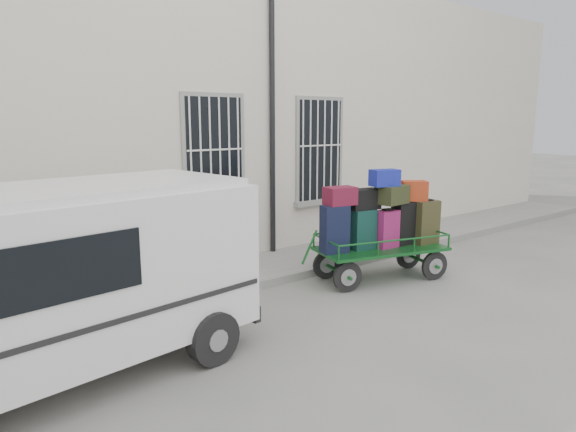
{
  "coord_description": "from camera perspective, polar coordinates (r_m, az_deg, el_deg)",
  "views": [
    {
      "loc": [
        -5.38,
        -5.69,
        2.92
      ],
      "look_at": [
        -0.15,
        1.0,
        1.33
      ],
      "focal_mm": 32.0,
      "sensor_mm": 36.0,
      "label": 1
    }
  ],
  "objects": [
    {
      "name": "building",
      "position": [
        12.41,
        -12.59,
        10.74
      ],
      "size": [
        24.0,
        5.15,
        6.0
      ],
      "color": "beige",
      "rests_on": "ground"
    },
    {
      "name": "van",
      "position": [
        6.22,
        -24.25,
        -5.75
      ],
      "size": [
        4.59,
        2.43,
        2.22
      ],
      "rotation": [
        0.0,
        0.0,
        0.13
      ],
      "color": "white",
      "rests_on": "ground"
    },
    {
      "name": "luggage_cart",
      "position": [
        9.52,
        10.32,
        -0.94
      ],
      "size": [
        2.83,
        1.68,
        2.05
      ],
      "rotation": [
        0.0,
        0.0,
        -0.28
      ],
      "color": "black",
      "rests_on": "ground"
    },
    {
      "name": "ground",
      "position": [
        8.36,
        5.09,
        -9.88
      ],
      "size": [
        80.0,
        80.0,
        0.0
      ],
      "primitive_type": "plane",
      "color": "slate",
      "rests_on": "ground"
    },
    {
      "name": "sidewalk",
      "position": [
        9.96,
        -3.62,
        -5.99
      ],
      "size": [
        24.0,
        1.7,
        0.15
      ],
      "primitive_type": "cube",
      "color": "slate",
      "rests_on": "ground"
    }
  ]
}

